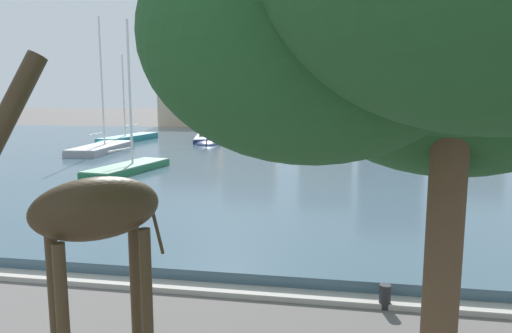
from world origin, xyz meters
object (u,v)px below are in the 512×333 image
Objects in this scene: sailboat_grey at (106,149)px; sailboat_white at (457,142)px; sailboat_green at (135,169)px; shade_tree at (453,26)px; mooring_bollard at (385,296)px; sailboat_teal at (124,141)px; giraffe_statue at (86,217)px; sailboat_navy at (208,139)px.

sailboat_grey is 1.06× the size of sailboat_white.
sailboat_green reaches higher than shade_tree.
mooring_bollard is at bearing -49.77° from sailboat_green.
sailboat_grey reaches higher than mooring_bollard.
giraffe_statue is at bearing -65.18° from sailboat_teal.
sailboat_grey is at bearing 125.69° from sailboat_green.
sailboat_white is 27.65m from sailboat_teal.
sailboat_green is 0.93× the size of sailboat_teal.
sailboat_white reaches higher than giraffe_statue.
sailboat_green is 0.89× the size of sailboat_white.
sailboat_navy is at bearing 179.34° from sailboat_white.
sailboat_white is at bearing 76.69° from shade_tree.
sailboat_white is (20.08, 16.82, 0.18)m from sailboat_green.
sailboat_grey is at bearing -161.80° from sailboat_white.
sailboat_navy is 1.20× the size of sailboat_green.
sailboat_teal is (-14.70, 31.79, -2.17)m from giraffe_statue.
shade_tree is (11.90, -17.75, 4.65)m from sailboat_green.
shade_tree is 6.20m from mooring_bollard.
sailboat_grey is 6.32m from sailboat_teal.
sailboat_green is at bearing 112.60° from giraffe_statue.
sailboat_teal is at bearing -174.98° from sailboat_white.
sailboat_grey reaches higher than sailboat_green.
giraffe_statue is 6.19m from mooring_bollard.
sailboat_teal is (-6.74, -2.66, -0.05)m from sailboat_navy.
shade_tree is (-8.18, -34.56, 4.47)m from sailboat_white.
mooring_bollard is at bearing -105.25° from sailboat_white.
sailboat_teal is (-7.46, 14.40, 0.04)m from sailboat_green.
shade_tree reaches higher than mooring_bollard.
giraffe_statue is 0.56× the size of sailboat_white.
mooring_bollard is (4.49, 3.53, -2.38)m from giraffe_statue.
sailboat_navy is 20.80m from sailboat_white.
sailboat_navy is at bearing 21.52° from sailboat_teal.
sailboat_navy is (-7.96, 34.44, -2.13)m from giraffe_statue.
sailboat_grey reaches higher than sailboat_navy.
giraffe_statue is 35.41m from sailboat_navy.
shade_tree is at bearing -87.34° from mooring_bollard.
shade_tree is 14.39× the size of mooring_bollard.
sailboat_teal reaches higher than sailboat_navy.
giraffe_statue is 0.72× the size of shade_tree.
giraffe_statue is at bearing -141.81° from mooring_bollard.
sailboat_white is 1.28× the size of shade_tree.
sailboat_grey is 1.36× the size of shade_tree.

